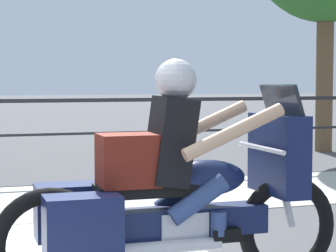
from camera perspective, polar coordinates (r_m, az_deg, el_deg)
motorcycle at (r=4.55m, az=0.41°, el=-5.62°), size 2.52×0.76×1.62m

